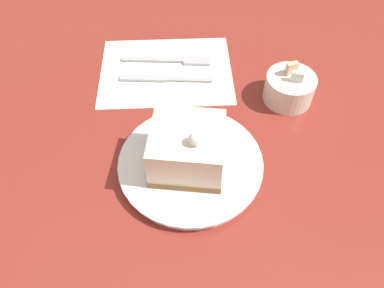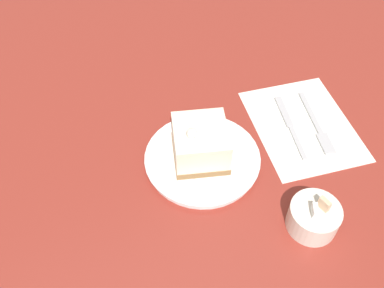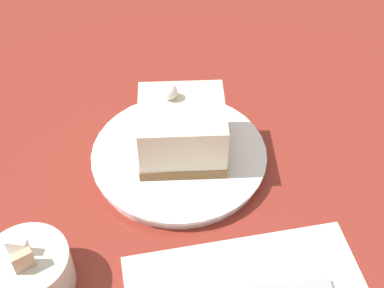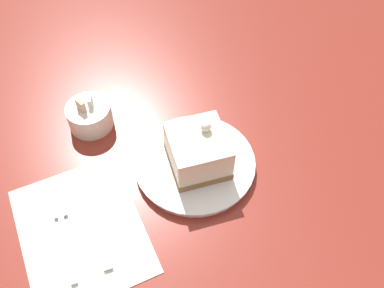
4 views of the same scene
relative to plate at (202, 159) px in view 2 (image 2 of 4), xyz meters
name	(u,v)px [view 2 (image 2 of 4)]	position (x,y,z in m)	size (l,w,h in m)	color
ground_plane	(187,171)	(0.03, 0.01, -0.01)	(4.00, 4.00, 0.00)	maroon
plate	(202,159)	(0.00, 0.00, 0.00)	(0.21, 0.21, 0.02)	white
cake_slice	(200,143)	(0.00, 0.00, 0.04)	(0.12, 0.12, 0.09)	olive
napkin	(302,125)	(-0.22, -0.02, -0.01)	(0.21, 0.26, 0.00)	white
fork	(318,127)	(-0.25, 0.00, 0.00)	(0.04, 0.17, 0.00)	#B2B2B7
knife	(288,121)	(-0.20, -0.04, 0.00)	(0.04, 0.17, 0.00)	#B2B2B7
sugar_bowl	(314,217)	(-0.12, 0.18, 0.02)	(0.08, 0.08, 0.07)	silver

